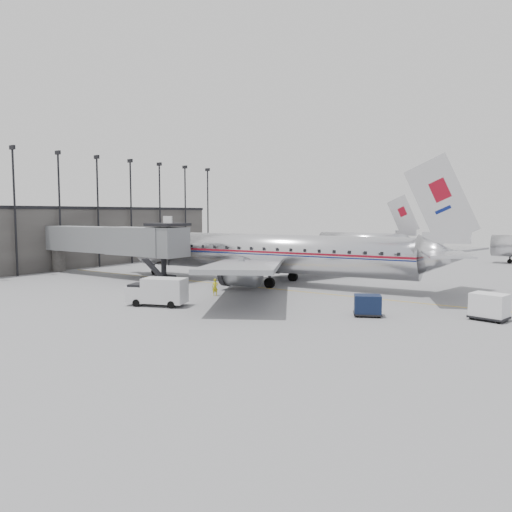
% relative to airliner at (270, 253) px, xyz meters
% --- Properties ---
extents(ground, '(160.00, 160.00, 0.00)m').
position_rel_airliner_xyz_m(ground, '(-0.80, -9.06, -3.21)').
color(ground, slate).
rests_on(ground, ground).
extents(terminal, '(12.00, 46.00, 8.00)m').
position_rel_airliner_xyz_m(terminal, '(-34.80, 0.94, 0.79)').
color(terminal, '#393634').
rests_on(terminal, ground).
extents(apron_line, '(60.00, 0.15, 0.01)m').
position_rel_airliner_xyz_m(apron_line, '(2.20, -3.06, -3.20)').
color(apron_line, gold).
rests_on(apron_line, ground).
extents(jet_bridge, '(21.00, 6.20, 7.10)m').
position_rel_airliner_xyz_m(jet_bridge, '(-17.46, -5.39, 0.97)').
color(jet_bridge, slate).
rests_on(jet_bridge, ground).
extents(floodlight_masts, '(0.90, 42.25, 15.25)m').
position_rel_airliner_xyz_m(floodlight_masts, '(-28.30, 3.94, 5.16)').
color(floodlight_masts, black).
rests_on(floodlight_masts, ground).
extents(distant_aircraft_near, '(16.39, 3.20, 10.26)m').
position_rel_airliner_xyz_m(distant_aircraft_near, '(-2.60, 32.94, -0.47)').
color(distant_aircraft_near, silver).
rests_on(distant_aircraft_near, ground).
extents(airliner, '(40.33, 37.27, 12.75)m').
position_rel_airliner_xyz_m(airliner, '(0.00, 0.00, 0.00)').
color(airliner, silver).
rests_on(airliner, ground).
extents(service_van, '(5.11, 3.28, 2.25)m').
position_rel_airliner_xyz_m(service_van, '(-1.00, -15.75, -2.03)').
color(service_van, silver).
rests_on(service_van, ground).
extents(baggage_cart_navy, '(2.42, 2.19, 1.55)m').
position_rel_airliner_xyz_m(baggage_cart_navy, '(14.63, -10.43, -2.38)').
color(baggage_cart_navy, black).
rests_on(baggage_cart_navy, ground).
extents(baggage_cart_white, '(2.73, 2.30, 1.87)m').
position_rel_airliner_xyz_m(baggage_cart_white, '(22.20, -7.06, -2.21)').
color(baggage_cart_white, silver).
rests_on(baggage_cart_white, ground).
extents(ramp_worker, '(0.64, 0.51, 1.54)m').
position_rel_airliner_xyz_m(ramp_worker, '(-0.12, -9.37, -2.44)').
color(ramp_worker, gold).
rests_on(ramp_worker, ground).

